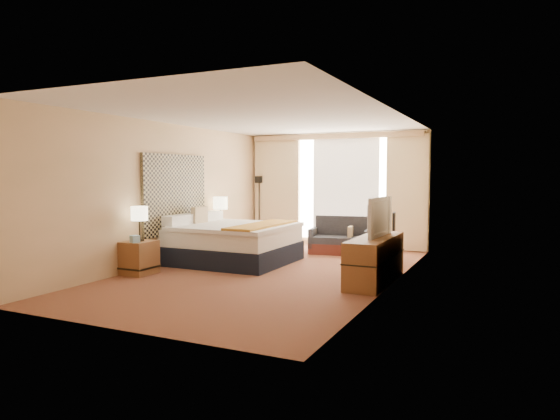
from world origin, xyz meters
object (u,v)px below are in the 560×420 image
at_px(nightstand_right, 220,240).
at_px(television, 374,217).
at_px(media_dresser, 375,260).
at_px(lamp_right, 220,204).
at_px(nightstand_left, 139,258).
at_px(desk_chair, 388,239).
at_px(floor_lamp, 259,196).
at_px(lamp_left, 139,214).
at_px(bed, 232,242).
at_px(loveseat, 340,241).

bearing_deg(nightstand_right, television, -20.72).
distance_m(media_dresser, lamp_right, 4.02).
xyz_separation_m(nightstand_left, nightstand_right, (0.00, 2.50, 0.00)).
relative_size(nightstand_right, desk_chair, 0.59).
distance_m(floor_lamp, lamp_left, 4.35).
bearing_deg(desk_chair, lamp_right, -178.62).
bearing_deg(nightstand_left, nightstand_right, 90.00).
bearing_deg(media_dresser, bed, 168.40).
relative_size(loveseat, lamp_left, 2.28).
distance_m(media_dresser, loveseat, 2.84).
bearing_deg(desk_chair, bed, -159.37).
bearing_deg(desk_chair, television, -92.82).
bearing_deg(lamp_right, loveseat, 24.23).
height_order(desk_chair, television, television).
relative_size(nightstand_right, loveseat, 0.42).
distance_m(desk_chair, lamp_left, 4.67).
xyz_separation_m(nightstand_left, loveseat, (2.32, 3.54, -0.02)).
distance_m(bed, lamp_left, 1.92).
relative_size(media_dresser, bed, 0.85).
height_order(nightstand_left, bed, bed).
distance_m(nightstand_left, loveseat, 4.23).
bearing_deg(loveseat, nightstand_left, -131.83).
relative_size(nightstand_right, lamp_left, 0.95).
xyz_separation_m(loveseat, desk_chair, (1.08, -0.38, 0.16)).
xyz_separation_m(floor_lamp, lamp_right, (0.05, -1.85, -0.10)).
height_order(nightstand_right, desk_chair, desk_chair).
height_order(nightstand_left, lamp_right, lamp_right).
distance_m(media_dresser, floor_lamp, 5.04).
height_order(nightstand_right, lamp_right, lamp_right).
bearing_deg(lamp_right, television, -20.81).
bearing_deg(lamp_right, bed, -47.29).
height_order(floor_lamp, lamp_right, floor_lamp).
bearing_deg(nightstand_right, floor_lamp, 90.93).
bearing_deg(bed, lamp_right, 132.71).
height_order(loveseat, television, television).
xyz_separation_m(floor_lamp, desk_chair, (3.44, -1.19, -0.73)).
distance_m(floor_lamp, lamp_right, 1.85).
height_order(nightstand_left, desk_chair, desk_chair).
bearing_deg(nightstand_right, desk_chair, 10.94).
xyz_separation_m(floor_lamp, television, (3.68, -3.23, -0.14)).
height_order(nightstand_right, lamp_left, lamp_left).
bearing_deg(loveseat, media_dresser, -69.56).
distance_m(loveseat, television, 2.86).
bearing_deg(nightstand_left, television, 17.05).
height_order(loveseat, lamp_left, lamp_left).
height_order(media_dresser, lamp_right, lamp_right).
height_order(media_dresser, desk_chair, desk_chair).
relative_size(nightstand_right, floor_lamp, 0.34).
xyz_separation_m(bed, desk_chair, (2.60, 1.52, 0.03)).
bearing_deg(nightstand_left, media_dresser, 15.84).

